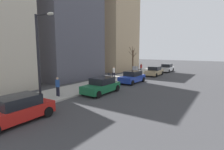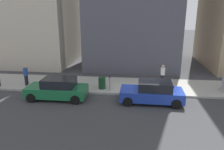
# 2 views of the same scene
# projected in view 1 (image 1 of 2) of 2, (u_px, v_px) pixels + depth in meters

# --- Properties ---
(ground_plane) EXTENTS (120.00, 120.00, 0.00)m
(ground_plane) POSITION_uv_depth(u_px,v_px,m) (123.00, 83.00, 22.55)
(ground_plane) COLOR #38383A
(sidewalk) EXTENTS (4.00, 36.00, 0.15)m
(sidewalk) POSITION_uv_depth(u_px,v_px,m) (110.00, 81.00, 23.63)
(sidewalk) COLOR #9E9B93
(sidewalk) RESTS_ON ground
(parked_car_white) EXTENTS (1.96, 4.22, 1.52)m
(parked_car_white) POSITION_uv_depth(u_px,v_px,m) (167.00, 68.00, 34.15)
(parked_car_white) COLOR white
(parked_car_white) RESTS_ON ground
(parked_car_tan) EXTENTS (2.00, 4.24, 1.52)m
(parked_car_tan) POSITION_uv_depth(u_px,v_px,m) (154.00, 71.00, 28.78)
(parked_car_tan) COLOR tan
(parked_car_tan) RESTS_ON ground
(parked_car_blue) EXTENTS (2.00, 4.24, 1.52)m
(parked_car_blue) POSITION_uv_depth(u_px,v_px,m) (132.00, 77.00, 22.34)
(parked_car_blue) COLOR #1E389E
(parked_car_blue) RESTS_ON ground
(parked_car_green) EXTENTS (1.93, 4.21, 1.52)m
(parked_car_green) POSITION_uv_depth(u_px,v_px,m) (101.00, 86.00, 16.84)
(parked_car_green) COLOR #196038
(parked_car_green) RESTS_ON ground
(parked_car_red) EXTENTS (2.02, 4.25, 1.52)m
(parked_car_red) POSITION_uv_depth(u_px,v_px,m) (16.00, 110.00, 9.95)
(parked_car_red) COLOR red
(parked_car_red) RESTS_ON ground
(parking_meter) EXTENTS (0.14, 0.10, 1.35)m
(parking_meter) POSITION_uv_depth(u_px,v_px,m) (109.00, 77.00, 20.58)
(parking_meter) COLOR slate
(parking_meter) RESTS_ON sidewalk
(utility_box) EXTENTS (0.83, 0.61, 1.43)m
(utility_box) POSITION_uv_depth(u_px,v_px,m) (135.00, 71.00, 28.37)
(utility_box) COLOR #A8A399
(utility_box) RESTS_ON sidewalk
(streetlamp) EXTENTS (1.97, 0.32, 6.50)m
(streetlamp) POSITION_uv_depth(u_px,v_px,m) (40.00, 52.00, 12.59)
(streetlamp) COLOR black
(streetlamp) RESTS_ON sidewalk
(bare_tree) EXTENTS (1.57, 1.83, 4.73)m
(bare_tree) POSITION_uv_depth(u_px,v_px,m) (133.00, 61.00, 30.23)
(bare_tree) COLOR brown
(bare_tree) RESTS_ON sidewalk
(trash_bin) EXTENTS (0.56, 0.56, 0.90)m
(trash_bin) POSITION_uv_depth(u_px,v_px,m) (103.00, 81.00, 20.32)
(trash_bin) COLOR #14381E
(trash_bin) RESTS_ON sidewalk
(pedestrian_near_meter) EXTENTS (0.36, 0.37, 1.66)m
(pedestrian_near_meter) POSITION_uv_depth(u_px,v_px,m) (141.00, 67.00, 31.74)
(pedestrian_near_meter) COLOR #1E1E2D
(pedestrian_near_meter) RESTS_ON sidewalk
(pedestrian_midblock) EXTENTS (0.37, 0.36, 1.66)m
(pedestrian_midblock) POSITION_uv_depth(u_px,v_px,m) (114.00, 72.00, 25.09)
(pedestrian_midblock) COLOR #1E1E2D
(pedestrian_midblock) RESTS_ON sidewalk
(pedestrian_far_corner) EXTENTS (0.40, 0.36, 1.66)m
(pedestrian_far_corner) POSITION_uv_depth(u_px,v_px,m) (58.00, 86.00, 15.13)
(pedestrian_far_corner) COLOR #1E1E2D
(pedestrian_far_corner) RESTS_ON sidewalk
(office_tower_left) EXTENTS (9.78, 9.78, 23.54)m
(office_tower_left) POSITION_uv_depth(u_px,v_px,m) (109.00, 14.00, 36.51)
(office_tower_left) COLOR tan
(office_tower_left) RESTS_ON ground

